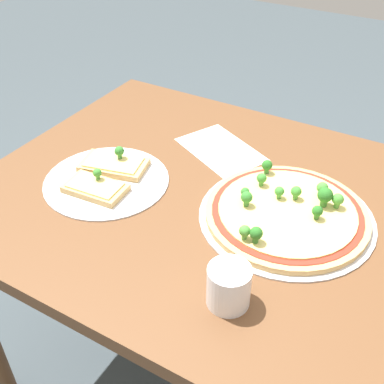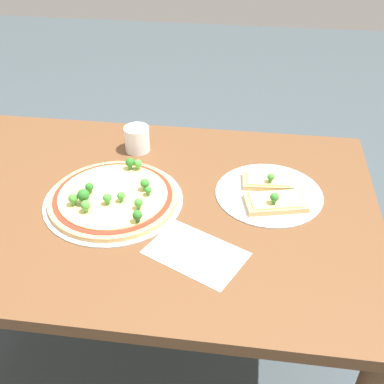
{
  "view_description": "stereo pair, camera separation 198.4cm",
  "coord_description": "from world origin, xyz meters",
  "px_view_note": "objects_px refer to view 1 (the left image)",
  "views": [
    {
      "loc": [
        0.3,
        -0.82,
        1.43
      ],
      "look_at": [
        -0.16,
        -0.04,
        0.74
      ],
      "focal_mm": 45.0,
      "sensor_mm": 36.0,
      "label": 1
    },
    {
      "loc": [
        -0.31,
        1.06,
        1.56
      ],
      "look_at": [
        -0.16,
        -0.04,
        0.74
      ],
      "focal_mm": 45.0,
      "sensor_mm": 36.0,
      "label": 2
    }
  ],
  "objects_px": {
    "dining_table": "(256,238)",
    "pizza_tray_slice": "(106,177)",
    "drinking_cup": "(229,286)",
    "pizza_tray_whole": "(287,213)"
  },
  "relations": [
    {
      "from": "pizza_tray_whole",
      "to": "pizza_tray_slice",
      "type": "xyz_separation_m",
      "value": [
        -0.45,
        -0.09,
        -0.0
      ]
    },
    {
      "from": "pizza_tray_whole",
      "to": "pizza_tray_slice",
      "type": "height_order",
      "value": "pizza_tray_whole"
    },
    {
      "from": "drinking_cup",
      "to": "dining_table",
      "type": "bearing_deg",
      "value": 102.0
    },
    {
      "from": "dining_table",
      "to": "pizza_tray_slice",
      "type": "distance_m",
      "value": 0.4
    },
    {
      "from": "pizza_tray_whole",
      "to": "pizza_tray_slice",
      "type": "relative_size",
      "value": 1.27
    },
    {
      "from": "pizza_tray_whole",
      "to": "drinking_cup",
      "type": "bearing_deg",
      "value": -91.13
    },
    {
      "from": "pizza_tray_slice",
      "to": "drinking_cup",
      "type": "height_order",
      "value": "drinking_cup"
    },
    {
      "from": "pizza_tray_slice",
      "to": "dining_table",
      "type": "bearing_deg",
      "value": 11.55
    },
    {
      "from": "pizza_tray_slice",
      "to": "drinking_cup",
      "type": "relative_size",
      "value": 3.71
    },
    {
      "from": "dining_table",
      "to": "pizza_tray_slice",
      "type": "height_order",
      "value": "pizza_tray_slice"
    }
  ]
}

